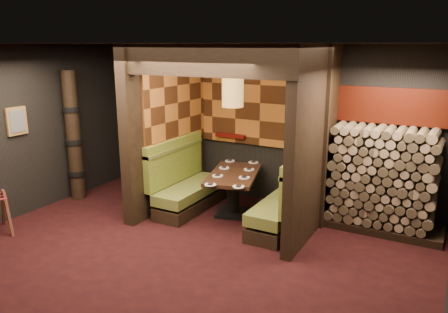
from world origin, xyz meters
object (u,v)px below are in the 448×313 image
at_px(totem_column, 74,137).
at_px(firewood_stack, 388,180).
at_px(booth_bench_left, 186,187).
at_px(booth_bench_right, 287,205).
at_px(dining_table, 234,186).
at_px(pendant_lamp, 233,93).

height_order(totem_column, firewood_stack, totem_column).
bearing_deg(booth_bench_left, totem_column, -165.25).
height_order(booth_bench_left, booth_bench_right, same).
relative_size(booth_bench_right, firewood_stack, 0.92).
xyz_separation_m(booth_bench_right, firewood_stack, (1.35, 0.70, 0.42)).
xyz_separation_m(booth_bench_left, dining_table, (0.87, 0.15, 0.11)).
bearing_deg(booth_bench_right, dining_table, 171.58).
relative_size(dining_table, pendant_lamp, 1.58).
relative_size(totem_column, firewood_stack, 1.39).
height_order(dining_table, totem_column, totem_column).
height_order(booth_bench_right, pendant_lamp, pendant_lamp).
bearing_deg(booth_bench_right, totem_column, -172.14).
bearing_deg(pendant_lamp, dining_table, 90.00).
relative_size(pendant_lamp, totem_column, 0.41).
xyz_separation_m(dining_table, pendant_lamp, (0.00, -0.05, 1.58)).
bearing_deg(dining_table, totem_column, -166.68).
distance_m(booth_bench_right, pendant_lamp, 1.98).
relative_size(booth_bench_left, totem_column, 0.67).
distance_m(booth_bench_left, firewood_stack, 3.35).
xyz_separation_m(booth_bench_right, totem_column, (-3.98, -0.55, 0.79)).
bearing_deg(booth_bench_right, pendant_lamp, 174.35).
bearing_deg(totem_column, pendant_lamp, 12.40).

